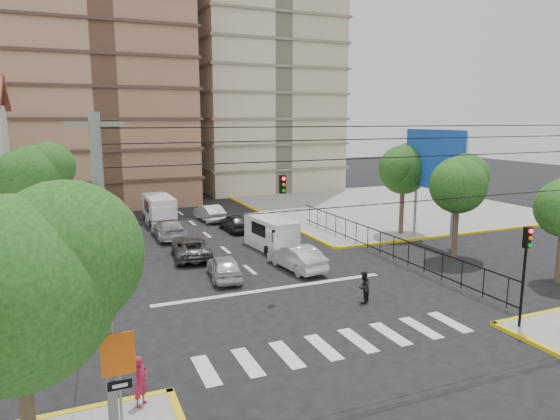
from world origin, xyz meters
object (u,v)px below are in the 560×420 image
pedestrian_sw_corner (141,381)px  traffic_light_se (525,260)px  pedestrian_crosswalk (363,287)px  van_left_lane (160,211)px  district_sign (119,364)px  car_silver_front_left (224,267)px  traffic_light_nw (107,221)px  van_right_lane (273,235)px  car_white_front_right (296,257)px

pedestrian_sw_corner → traffic_light_se: bearing=-48.8°
pedestrian_sw_corner → pedestrian_crosswalk: 12.54m
van_left_lane → pedestrian_crosswalk: van_left_lane is taller
traffic_light_se → van_left_lane: bearing=110.3°
district_sign → pedestrian_sw_corner: 2.32m
car_silver_front_left → van_left_lane: bearing=-79.8°
traffic_light_se → district_sign: 16.68m
traffic_light_nw → district_sign: size_ratio=1.38×
car_silver_front_left → pedestrian_sw_corner: bearing=69.4°
van_right_lane → district_sign: bearing=-129.7°
traffic_light_nw → district_sign: traffic_light_nw is taller
traffic_light_nw → pedestrian_crosswalk: (11.13, -10.20, -2.31)m
traffic_light_se → car_white_front_right: 13.03m
traffic_light_se → van_right_lane: bearing=105.9°
traffic_light_se → pedestrian_sw_corner: (-15.88, 0.19, -2.15)m
van_left_lane → van_right_lane: bearing=-64.1°
van_right_lane → van_left_lane: 13.03m
traffic_light_se → van_right_lane: traffic_light_se is taller
van_right_lane → van_left_lane: size_ratio=0.93×
traffic_light_se → car_silver_front_left: bearing=129.6°
traffic_light_nw → van_left_lane: size_ratio=0.82×
car_silver_front_left → car_white_front_right: car_white_front_right is taller
traffic_light_se → pedestrian_crosswalk: traffic_light_se is taller
traffic_light_nw → car_silver_front_left: (5.89, -3.86, -2.42)m
traffic_light_nw → pedestrian_sw_corner: 15.56m
car_silver_front_left → pedestrian_crosswalk: size_ratio=2.56×
car_white_front_right → pedestrian_crosswalk: (0.71, -6.33, 0.04)m
car_white_front_right → pedestrian_crosswalk: bearing=89.6°
district_sign → pedestrian_crosswalk: bearing=29.4°
van_right_lane → pedestrian_sw_corner: bearing=-130.6°
pedestrian_sw_corner → pedestrian_crosswalk: size_ratio=1.02×
van_right_lane → pedestrian_sw_corner: 19.87m
car_silver_front_left → pedestrian_sw_corner: 13.10m
pedestrian_sw_corner → van_left_lane: bearing=31.0°
traffic_light_nw → car_white_front_right: 11.36m
van_left_lane → pedestrian_sw_corner: van_left_lane is taller
van_right_lane → van_left_lane: (-5.76, 11.69, 0.12)m
van_left_lane → car_white_front_right: size_ratio=1.16×
traffic_light_se → pedestrian_crosswalk: 7.38m
van_right_lane → traffic_light_se: bearing=-80.6°
van_left_lane → pedestrian_sw_corner: (-5.38, -28.14, -0.21)m
district_sign → car_white_front_right: 17.51m
traffic_light_se → traffic_light_nw: bearing=135.0°
traffic_light_nw → pedestrian_sw_corner: (-0.28, -15.41, -2.15)m
car_white_front_right → pedestrian_sw_corner: pedestrian_sw_corner is taller
traffic_light_se → car_white_front_right: bearing=113.8°
car_silver_front_left → car_white_front_right: 4.53m
van_left_lane → pedestrian_sw_corner: size_ratio=3.30×
traffic_light_se → pedestrian_crosswalk: size_ratio=2.76×
traffic_light_se → van_right_lane: size_ratio=0.88×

